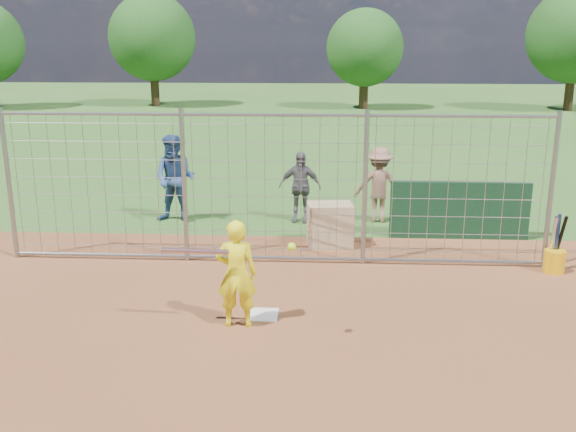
# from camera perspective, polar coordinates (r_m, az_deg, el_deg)

# --- Properties ---
(ground) EXTENTS (100.00, 100.00, 0.00)m
(ground) POSITION_cam_1_polar(r_m,az_deg,el_deg) (9.12, -2.18, -8.30)
(ground) COLOR #2D591E
(ground) RESTS_ON ground
(home_plate) EXTENTS (0.43, 0.43, 0.02)m
(home_plate) POSITION_cam_1_polar(r_m,az_deg,el_deg) (8.93, -2.30, -8.75)
(home_plate) COLOR silver
(home_plate) RESTS_ON ground
(dugout_wall) EXTENTS (2.60, 0.20, 1.10)m
(dugout_wall) POSITION_cam_1_polar(r_m,az_deg,el_deg) (12.58, 14.97, 0.52)
(dugout_wall) COLOR #11381E
(dugout_wall) RESTS_ON ground
(batter) EXTENTS (0.54, 0.36, 1.46)m
(batter) POSITION_cam_1_polar(r_m,az_deg,el_deg) (8.38, -4.60, -5.15)
(batter) COLOR #FFF716
(batter) RESTS_ON ground
(bystander_a) EXTENTS (0.98, 0.81, 1.82)m
(bystander_a) POSITION_cam_1_polar(r_m,az_deg,el_deg) (13.40, -10.00, 3.26)
(bystander_a) COLOR navy
(bystander_a) RESTS_ON ground
(bystander_b) EXTENTS (0.89, 0.42, 1.48)m
(bystander_b) POSITION_cam_1_polar(r_m,az_deg,el_deg) (13.24, 1.06, 2.62)
(bystander_b) COLOR #535257
(bystander_b) RESTS_ON ground
(bystander_c) EXTENTS (1.04, 0.63, 1.57)m
(bystander_c) POSITION_cam_1_polar(r_m,az_deg,el_deg) (13.37, 8.08, 2.77)
(bystander_c) COLOR #895C4B
(bystander_c) RESTS_ON ground
(equipment_bin) EXTENTS (0.86, 0.65, 0.80)m
(equipment_bin) POSITION_cam_1_polar(r_m,az_deg,el_deg) (11.73, 3.74, -0.81)
(equipment_bin) COLOR tan
(equipment_bin) RESTS_ON ground
(equipment_in_play) EXTENTS (1.72, 0.47, 0.28)m
(equipment_in_play) POSITION_cam_1_polar(r_m,az_deg,el_deg) (8.02, -6.26, -3.03)
(equipment_in_play) COLOR silver
(equipment_in_play) RESTS_ON ground
(bucket_with_bats) EXTENTS (0.34, 0.37, 0.98)m
(bucket_with_bats) POSITION_cam_1_polar(r_m,az_deg,el_deg) (11.29, 22.61, -3.47)
(bucket_with_bats) COLOR #EFAA0C
(bucket_with_bats) RESTS_ON ground
(backstop_fence) EXTENTS (9.08, 0.08, 2.60)m
(backstop_fence) POSITION_cam_1_polar(r_m,az_deg,el_deg) (10.62, -1.26, 2.30)
(backstop_fence) COLOR gray
(backstop_fence) RESTS_ON ground
(tree_line) EXTENTS (44.66, 6.72, 6.48)m
(tree_line) POSITION_cam_1_polar(r_m,az_deg,el_deg) (36.52, 7.07, 15.28)
(tree_line) COLOR #3F2B19
(tree_line) RESTS_ON ground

